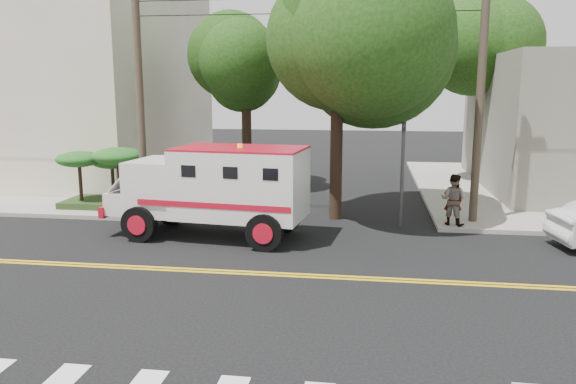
# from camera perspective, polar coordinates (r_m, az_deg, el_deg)

# --- Properties ---
(ground) EXTENTS (100.00, 100.00, 0.00)m
(ground) POSITION_cam_1_polar(r_m,az_deg,el_deg) (14.61, -2.76, -8.30)
(ground) COLOR black
(ground) RESTS_ON ground
(sidewalk_nw) EXTENTS (17.00, 17.00, 0.15)m
(sidewalk_nw) POSITION_cam_1_polar(r_m,az_deg,el_deg) (31.88, -22.30, 1.39)
(sidewalk_nw) COLOR gray
(sidewalk_nw) RESTS_ON ground
(building_left) EXTENTS (16.00, 14.00, 10.00)m
(building_left) POSITION_cam_1_polar(r_m,az_deg,el_deg) (33.87, -24.57, 10.35)
(building_left) COLOR beige
(building_left) RESTS_ON sidewalk_nw
(utility_pole_left) EXTENTS (0.28, 0.28, 9.00)m
(utility_pole_left) POSITION_cam_1_polar(r_m,az_deg,el_deg) (21.25, -14.84, 9.62)
(utility_pole_left) COLOR #382D23
(utility_pole_left) RESTS_ON ground
(utility_pole_right) EXTENTS (0.28, 0.28, 9.00)m
(utility_pole_right) POSITION_cam_1_polar(r_m,az_deg,el_deg) (20.09, 18.95, 9.37)
(utility_pole_right) COLOR #382D23
(utility_pole_right) RESTS_ON ground
(tree_main) EXTENTS (6.08, 5.70, 9.85)m
(tree_main) POSITION_cam_1_polar(r_m,az_deg,el_deg) (19.94, 6.42, 17.64)
(tree_main) COLOR black
(tree_main) RESTS_ON ground
(tree_left) EXTENTS (4.48, 4.20, 7.70)m
(tree_left) POSITION_cam_1_polar(r_m,az_deg,el_deg) (25.93, -3.71, 12.77)
(tree_left) COLOR black
(tree_left) RESTS_ON ground
(tree_right) EXTENTS (4.80, 4.50, 8.20)m
(tree_right) POSITION_cam_1_polar(r_m,az_deg,el_deg) (30.00, 20.68, 12.53)
(tree_right) COLOR black
(tree_right) RESTS_ON ground
(traffic_signal) EXTENTS (0.15, 0.18, 3.60)m
(traffic_signal) POSITION_cam_1_polar(r_m,az_deg,el_deg) (19.36, 11.57, 2.95)
(traffic_signal) COLOR #3F3F42
(traffic_signal) RESTS_ON ground
(accessibility_sign) EXTENTS (0.45, 0.10, 2.02)m
(accessibility_sign) POSITION_cam_1_polar(r_m,az_deg,el_deg) (21.90, -15.72, 1.36)
(accessibility_sign) COLOR #3F3F42
(accessibility_sign) RESTS_ON ground
(palm_planter) EXTENTS (3.52, 2.63, 2.36)m
(palm_planter) POSITION_cam_1_polar(r_m,az_deg,el_deg) (22.79, -18.14, 2.29)
(palm_planter) COLOR #1E3314
(palm_planter) RESTS_ON sidewalk_nw
(armored_truck) EXTENTS (6.59, 3.14, 2.90)m
(armored_truck) POSITION_cam_1_polar(r_m,az_deg,el_deg) (17.88, -7.34, 0.59)
(armored_truck) COLOR silver
(armored_truck) RESTS_ON ground
(pedestrian_a) EXTENTS (0.61, 0.41, 1.63)m
(pedestrian_a) POSITION_cam_1_polar(r_m,az_deg,el_deg) (19.63, 16.41, -0.90)
(pedestrian_a) COLOR gray
(pedestrian_a) RESTS_ON sidewalk_ne
(pedestrian_b) EXTENTS (1.04, 0.95, 1.73)m
(pedestrian_b) POSITION_cam_1_polar(r_m,az_deg,el_deg) (19.62, 16.42, -0.75)
(pedestrian_b) COLOR gray
(pedestrian_b) RESTS_ON sidewalk_ne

